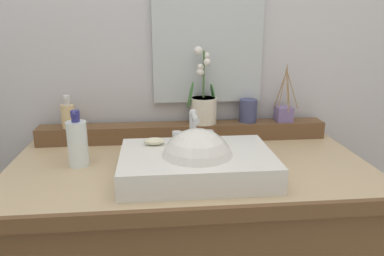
{
  "coord_description": "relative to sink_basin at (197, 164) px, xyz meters",
  "views": [
    {
      "loc": [
        -0.11,
        -1.21,
        1.35
      ],
      "look_at": [
        0.0,
        -0.03,
        1.0
      ],
      "focal_mm": 35.31,
      "sensor_mm": 36.0,
      "label": 1
    }
  ],
  "objects": [
    {
      "name": "wall_back",
      "position": [
        -0.01,
        0.55,
        0.31
      ],
      "size": [
        3.2,
        0.2,
        2.42
      ],
      "primitive_type": "cube",
      "color": "silver",
      "rests_on": "ground"
    },
    {
      "name": "lotion_bottle",
      "position": [
        -0.39,
        0.14,
        0.04
      ],
      "size": [
        0.07,
        0.07,
        0.19
      ],
      "color": "white",
      "rests_on": "vanity_cabinet"
    },
    {
      "name": "back_ledge",
      "position": [
        -0.01,
        0.38,
        -0.01
      ],
      "size": [
        1.17,
        0.09,
        0.07
      ],
      "primitive_type": "cube",
      "color": "brown",
      "rests_on": "vanity_cabinet"
    },
    {
      "name": "sink_basin",
      "position": [
        0.0,
        0.0,
        0.0
      ],
      "size": [
        0.48,
        0.33,
        0.26
      ],
      "color": "white",
      "rests_on": "vanity_cabinet"
    },
    {
      "name": "tumbler_cup",
      "position": [
        0.26,
        0.39,
        0.07
      ],
      "size": [
        0.07,
        0.07,
        0.09
      ],
      "primitive_type": "cylinder",
      "color": "#3E436C",
      "rests_on": "back_ledge"
    },
    {
      "name": "potted_plant",
      "position": [
        0.07,
        0.39,
        0.1
      ],
      "size": [
        0.13,
        0.11,
        0.31
      ],
      "color": "silver",
      "rests_on": "back_ledge"
    },
    {
      "name": "soap_bar",
      "position": [
        -0.13,
        0.1,
        0.05
      ],
      "size": [
        0.07,
        0.04,
        0.02
      ],
      "primitive_type": "ellipsoid",
      "color": "beige",
      "rests_on": "sink_basin"
    },
    {
      "name": "reed_diffuser",
      "position": [
        0.41,
        0.38,
        0.06
      ],
      "size": [
        0.1,
        0.12,
        0.24
      ],
      "color": "slate",
      "rests_on": "back_ledge"
    },
    {
      "name": "soap_dispenser",
      "position": [
        -0.47,
        0.37,
        0.08
      ],
      "size": [
        0.05,
        0.06,
        0.13
      ],
      "color": "#D9BC87",
      "rests_on": "back_ledge"
    },
    {
      "name": "mirror",
      "position": [
        0.09,
        0.44,
        0.38
      ],
      "size": [
        0.45,
        0.02,
        0.56
      ],
      "primitive_type": "cube",
      "color": "silver"
    }
  ]
}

